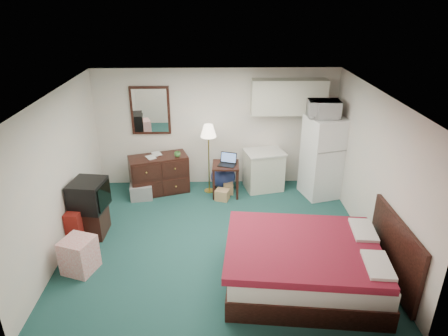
{
  "coord_description": "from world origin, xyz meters",
  "views": [
    {
      "loc": [
        -0.05,
        -5.74,
        3.89
      ],
      "look_at": [
        0.11,
        0.49,
        1.12
      ],
      "focal_mm": 32.0,
      "sensor_mm": 36.0,
      "label": 1
    }
  ],
  "objects_px": {
    "dresser": "(159,174)",
    "desk": "(226,179)",
    "floor_lamp": "(209,159)",
    "kitchen_counter": "(264,171)",
    "bed": "(305,265)",
    "suitcase": "(77,227)",
    "tv_stand": "(91,221)",
    "fridge": "(323,157)"
  },
  "relations": [
    {
      "from": "dresser",
      "to": "desk",
      "type": "relative_size",
      "value": 1.73
    },
    {
      "from": "floor_lamp",
      "to": "kitchen_counter",
      "type": "height_order",
      "value": "floor_lamp"
    },
    {
      "from": "bed",
      "to": "suitcase",
      "type": "xyz_separation_m",
      "value": [
        -3.57,
        1.16,
        -0.04
      ]
    },
    {
      "from": "floor_lamp",
      "to": "dresser",
      "type": "bearing_deg",
      "value": 179.39
    },
    {
      "from": "desk",
      "to": "kitchen_counter",
      "type": "xyz_separation_m",
      "value": [
        0.81,
        0.25,
        0.07
      ]
    },
    {
      "from": "tv_stand",
      "to": "suitcase",
      "type": "bearing_deg",
      "value": -117.46
    },
    {
      "from": "dresser",
      "to": "bed",
      "type": "distance_m",
      "value": 3.85
    },
    {
      "from": "tv_stand",
      "to": "bed",
      "type": "bearing_deg",
      "value": -20.74
    },
    {
      "from": "desk",
      "to": "suitcase",
      "type": "relative_size",
      "value": 1.11
    },
    {
      "from": "desk",
      "to": "fridge",
      "type": "bearing_deg",
      "value": 0.92
    },
    {
      "from": "floor_lamp",
      "to": "bed",
      "type": "xyz_separation_m",
      "value": [
        1.38,
        -2.98,
        -0.39
      ]
    },
    {
      "from": "fridge",
      "to": "tv_stand",
      "type": "bearing_deg",
      "value": -177.5
    },
    {
      "from": "fridge",
      "to": "tv_stand",
      "type": "xyz_separation_m",
      "value": [
        -4.33,
        -1.37,
        -0.58
      ]
    },
    {
      "from": "kitchen_counter",
      "to": "fridge",
      "type": "height_order",
      "value": "fridge"
    },
    {
      "from": "dresser",
      "to": "desk",
      "type": "bearing_deg",
      "value": -24.18
    },
    {
      "from": "kitchen_counter",
      "to": "fridge",
      "type": "bearing_deg",
      "value": -27.43
    },
    {
      "from": "desk",
      "to": "fridge",
      "type": "distance_m",
      "value": 2.01
    },
    {
      "from": "kitchen_counter",
      "to": "tv_stand",
      "type": "xyz_separation_m",
      "value": [
        -3.19,
        -1.67,
        -0.15
      ]
    },
    {
      "from": "desk",
      "to": "tv_stand",
      "type": "bearing_deg",
      "value": -146.97
    },
    {
      "from": "desk",
      "to": "tv_stand",
      "type": "height_order",
      "value": "desk"
    },
    {
      "from": "floor_lamp",
      "to": "fridge",
      "type": "xyz_separation_m",
      "value": [
        2.29,
        -0.19,
        0.1
      ]
    },
    {
      "from": "fridge",
      "to": "suitcase",
      "type": "distance_m",
      "value": 4.8
    },
    {
      "from": "kitchen_counter",
      "to": "tv_stand",
      "type": "height_order",
      "value": "kitchen_counter"
    },
    {
      "from": "bed",
      "to": "tv_stand",
      "type": "relative_size",
      "value": 3.8
    },
    {
      "from": "bed",
      "to": "desk",
      "type": "bearing_deg",
      "value": 116.49
    },
    {
      "from": "fridge",
      "to": "suitcase",
      "type": "relative_size",
      "value": 2.73
    },
    {
      "from": "floor_lamp",
      "to": "desk",
      "type": "bearing_deg",
      "value": -22.85
    },
    {
      "from": "bed",
      "to": "tv_stand",
      "type": "distance_m",
      "value": 3.7
    },
    {
      "from": "dresser",
      "to": "tv_stand",
      "type": "height_order",
      "value": "dresser"
    },
    {
      "from": "floor_lamp",
      "to": "desk",
      "type": "height_order",
      "value": "floor_lamp"
    },
    {
      "from": "fridge",
      "to": "bed",
      "type": "xyz_separation_m",
      "value": [
        -0.92,
        -2.79,
        -0.49
      ]
    },
    {
      "from": "desk",
      "to": "tv_stand",
      "type": "xyz_separation_m",
      "value": [
        -2.38,
        -1.42,
        -0.08
      ]
    },
    {
      "from": "dresser",
      "to": "tv_stand",
      "type": "relative_size",
      "value": 2.09
    },
    {
      "from": "tv_stand",
      "to": "desk",
      "type": "bearing_deg",
      "value": 32.62
    },
    {
      "from": "floor_lamp",
      "to": "bed",
      "type": "distance_m",
      "value": 3.31
    },
    {
      "from": "kitchen_counter",
      "to": "bed",
      "type": "relative_size",
      "value": 0.38
    },
    {
      "from": "fridge",
      "to": "tv_stand",
      "type": "height_order",
      "value": "fridge"
    },
    {
      "from": "tv_stand",
      "to": "floor_lamp",
      "type": "bearing_deg",
      "value": 39.29
    },
    {
      "from": "dresser",
      "to": "desk",
      "type": "height_order",
      "value": "dresser"
    },
    {
      "from": "desk",
      "to": "tv_stand",
      "type": "relative_size",
      "value": 1.21
    },
    {
      "from": "dresser",
      "to": "floor_lamp",
      "type": "bearing_deg",
      "value": -18.39
    },
    {
      "from": "tv_stand",
      "to": "suitcase",
      "type": "height_order",
      "value": "suitcase"
    }
  ]
}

